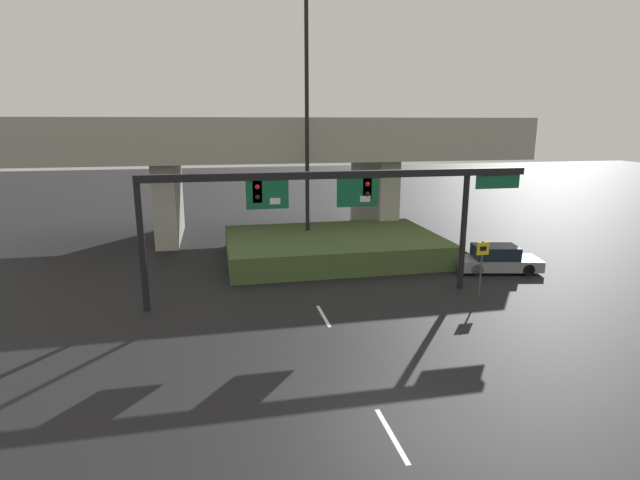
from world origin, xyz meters
TOP-DOWN VIEW (x-y plane):
  - ground_plane at (0.00, 0.00)m, footprint 160.00×160.00m
  - lane_markings at (0.00, 11.93)m, footprint 0.14×27.32m
  - signal_gantry at (1.00, 9.97)m, footprint 17.55×0.44m
  - speed_limit_sign at (7.70, 8.84)m, footprint 0.60×0.11m
  - highway_light_pole_near at (1.31, 18.51)m, footprint 0.70×0.36m
  - overpass_bridge at (0.00, 24.03)m, footprint 34.51×9.39m
  - grass_embankment at (2.52, 16.78)m, footprint 12.41×8.41m
  - parked_sedan_near_right at (10.51, 12.11)m, footprint 4.63×2.62m

SIDE VIEW (x-z plane):
  - ground_plane at x=0.00m, z-range 0.00..0.00m
  - lane_markings at x=0.00m, z-range 0.00..0.01m
  - parked_sedan_near_right at x=10.51m, z-range -0.06..1.38m
  - grass_embankment at x=2.52m, z-range 0.00..1.33m
  - speed_limit_sign at x=7.70m, z-range 0.39..2.99m
  - signal_gantry at x=1.00m, z-range 1.86..7.66m
  - overpass_bridge at x=0.00m, z-range 1.71..9.87m
  - highway_light_pole_near at x=1.31m, z-range 0.38..18.49m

